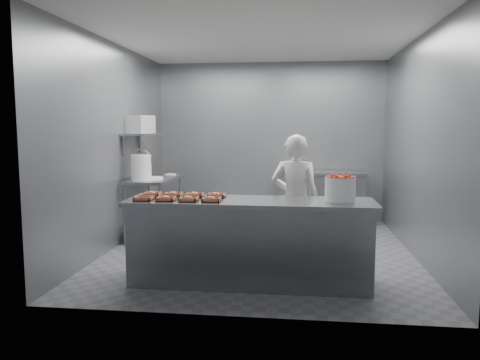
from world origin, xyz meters
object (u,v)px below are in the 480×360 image
at_px(tray_4, 152,194).
at_px(tray_6, 195,195).
at_px(tray_7, 216,195).
at_px(tray_3, 211,199).
at_px(tray_1, 166,198).
at_px(service_counter, 250,242).
at_px(tray_0, 144,198).
at_px(glaze_bucket, 141,167).
at_px(strawberry_tub, 340,188).
at_px(tray_2, 189,199).
at_px(tray_5, 173,194).
at_px(back_counter, 321,197).
at_px(appliance, 140,124).
at_px(worker, 295,200).
at_px(prep_table, 154,198).

height_order(tray_4, tray_6, same).
bearing_deg(tray_7, tray_3, -90.00).
xyz_separation_m(tray_1, tray_7, (0.48, 0.30, 0.00)).
distance_m(service_counter, tray_7, 0.62).
xyz_separation_m(service_counter, tray_0, (-1.10, -0.15, 0.47)).
bearing_deg(tray_4, tray_6, 0.00).
relative_size(tray_6, glaze_bucket, 0.42).
distance_m(strawberry_tub, glaze_bucket, 3.08).
bearing_deg(tray_2, tray_1, 180.00).
bearing_deg(tray_5, back_counter, 60.42).
bearing_deg(strawberry_tub, service_counter, -177.60).
distance_m(tray_2, glaze_bucket, 2.08).
xyz_separation_m(service_counter, tray_3, (-0.38, -0.15, 0.47)).
bearing_deg(back_counter, glaze_bucket, -147.91).
xyz_separation_m(tray_4, appliance, (-0.72, 1.73, 0.77)).
distance_m(tray_5, tray_7, 0.48).
bearing_deg(glaze_bucket, tray_7, -47.37).
xyz_separation_m(tray_5, strawberry_tub, (1.79, -0.11, 0.12)).
relative_size(tray_7, glaze_bucket, 0.42).
bearing_deg(tray_1, strawberry_tub, 5.98).
bearing_deg(tray_3, tray_4, 157.55).
height_order(tray_7, glaze_bucket, glaze_bucket).
height_order(tray_3, appliance, appliance).
relative_size(service_counter, tray_7, 13.88).
height_order(tray_7, worker, worker).
height_order(service_counter, tray_2, tray_2).
xyz_separation_m(service_counter, appliance, (-1.82, 1.88, 1.24)).
xyz_separation_m(tray_0, tray_2, (0.48, -0.00, 0.00)).
relative_size(tray_4, tray_5, 1.00).
xyz_separation_m(prep_table, tray_6, (1.03, -1.80, 0.33)).
height_order(prep_table, tray_2, tray_2).
relative_size(tray_0, tray_5, 1.00).
height_order(tray_1, appliance, appliance).
relative_size(service_counter, tray_1, 13.88).
distance_m(tray_1, tray_4, 0.38).
height_order(tray_0, worker, worker).
height_order(service_counter, tray_6, tray_6).
height_order(tray_1, tray_7, same).
xyz_separation_m(tray_0, strawberry_tub, (2.03, 0.19, 0.12)).
bearing_deg(tray_4, tray_3, -22.45).
bearing_deg(glaze_bucket, tray_2, -57.89).
height_order(prep_table, strawberry_tub, strawberry_tub).
distance_m(tray_5, worker, 1.46).
bearing_deg(tray_6, prep_table, 119.76).
distance_m(prep_table, tray_1, 2.27).
bearing_deg(strawberry_tub, appliance, 146.28).
bearing_deg(tray_0, prep_table, 104.76).
distance_m(service_counter, tray_0, 1.20).
distance_m(tray_1, tray_3, 0.48).
xyz_separation_m(back_counter, tray_2, (-1.52, -3.40, 0.47)).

